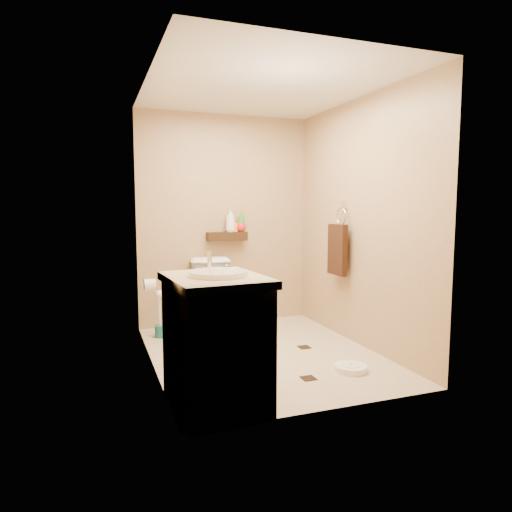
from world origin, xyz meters
name	(u,v)px	position (x,y,z in m)	size (l,w,h in m)	color
ground	(263,354)	(0.00, 0.00, 0.00)	(2.50, 2.50, 0.00)	beige
wall_back	(225,220)	(0.00, 1.25, 1.20)	(2.00, 0.04, 2.40)	tan
wall_front	(332,232)	(0.00, -1.25, 1.20)	(2.00, 0.04, 2.40)	tan
wall_left	(150,226)	(-1.00, 0.00, 1.20)	(0.04, 2.50, 2.40)	tan
wall_right	(359,223)	(1.00, 0.00, 1.20)	(0.04, 2.50, 2.40)	tan
ceiling	(263,87)	(0.00, 0.00, 2.40)	(2.00, 2.50, 0.02)	silver
wall_shelf	(227,236)	(0.00, 1.17, 1.02)	(0.46, 0.14, 0.10)	#35210E
floor_accents	(270,354)	(0.05, -0.04, 0.00)	(1.18, 1.41, 0.01)	black
toilet	(214,297)	(-0.24, 0.83, 0.40)	(0.44, 0.78, 0.79)	white
vanity	(216,340)	(-0.70, -0.95, 0.47)	(0.67, 0.79, 1.05)	brown
bathroom_scale	(351,368)	(0.53, -0.67, 0.03)	(0.33, 0.33, 0.05)	white
toilet_brush	(160,321)	(-0.82, 0.87, 0.18)	(0.11, 0.11, 0.50)	#18605A
towel_ring	(338,247)	(0.91, 0.25, 0.95)	(0.12, 0.30, 0.76)	silver
toilet_paper	(150,285)	(-0.94, 0.65, 0.60)	(0.12, 0.11, 0.12)	white
bottle_a	(230,220)	(0.04, 1.17, 1.21)	(0.11, 0.11, 0.27)	white
bottle_b	(234,225)	(0.09, 1.17, 1.15)	(0.07, 0.07, 0.15)	#FFA135
bottle_c	(241,225)	(0.17, 1.17, 1.15)	(0.12, 0.12, 0.16)	red
bottle_d	(241,222)	(0.17, 1.17, 1.19)	(0.09, 0.09, 0.23)	green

